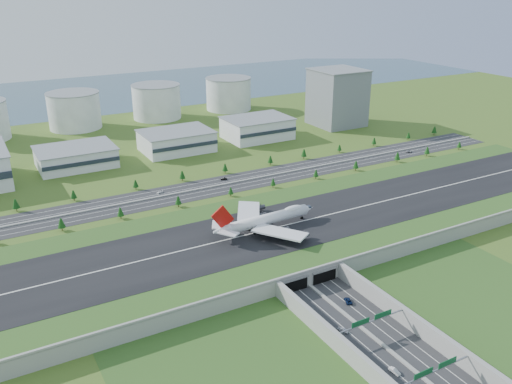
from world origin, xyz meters
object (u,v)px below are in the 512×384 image
car_0 (343,330)px  car_5 (224,179)px  office_tower (337,98)px  boeing_747 (266,219)px  car_6 (409,151)px  car_1 (395,371)px  car_7 (160,192)px  car_2 (348,301)px

car_0 → car_5: (36.69, 191.35, -0.05)m
office_tower → car_0: 351.87m
boeing_747 → car_6: size_ratio=12.57×
car_6 → car_1: bearing=154.9°
boeing_747 → car_0: 91.09m
car_0 → car_6: car_0 is taller
car_6 → car_7: 220.24m
office_tower → boeing_747: size_ratio=0.82×
car_6 → car_7: car_6 is taller
boeing_747 → car_7: (-27.38, 99.98, -13.11)m
car_0 → car_1: bearing=-110.7°
office_tower → boeing_747: (-194.92, -193.16, -13.60)m
car_5 → car_7: size_ratio=1.05×
office_tower → car_7: office_tower is taller
car_2 → car_6: car_2 is taller
car_5 → car_0: bearing=3.6°
office_tower → car_6: bearing=-91.3°
car_2 → car_7: bearing=-60.2°
car_6 → car_5: bearing=104.3°
car_5 → office_tower: bearing=132.4°
car_0 → car_6: bearing=17.5°
car_1 → car_7: bearing=87.7°
car_1 → car_7: 219.87m
boeing_747 → car_1: bearing=-98.5°
boeing_747 → car_0: boeing_747 is taller
boeing_747 → car_1: size_ratio=13.45×
car_6 → car_2: bearing=149.6°
car_0 → car_7: bearing=71.4°
office_tower → car_7: size_ratio=11.92×
car_2 → car_5: bearing=-76.9°
car_0 → car_6: (205.80, 175.00, -0.10)m
boeing_747 → office_tower: bearing=42.1°
office_tower → car_1: 375.93m
car_1 → car_6: size_ratio=0.94×
office_tower → car_5: 196.06m
boeing_747 → car_5: bearing=74.5°
car_5 → car_7: car_5 is taller
car_1 → car_2: (14.69, 47.06, 0.00)m
car_1 → car_5: bearing=74.6°
car_0 → car_2: car_0 is taller
car_2 → car_5: car_2 is taller
boeing_747 → car_7: boeing_747 is taller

